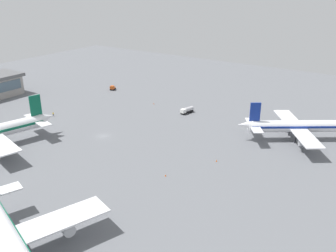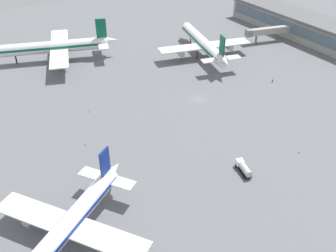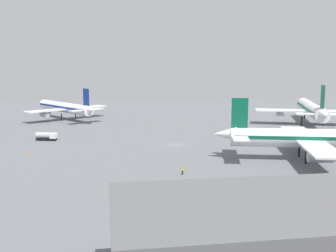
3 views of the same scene
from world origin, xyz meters
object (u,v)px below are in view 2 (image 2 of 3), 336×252
Objects in this scene: safety_cone_mid_apron at (89,111)px; safety_cone_far_side at (299,152)px; airplane_at_gate at (55,47)px; safety_cone_near_gate at (85,144)px; fuel_truck at (244,168)px; airplane_taxiing at (65,229)px; airplane_distant at (203,43)px; ground_crew_worker at (273,80)px.

safety_cone_far_side is at bearing -141.00° from safety_cone_mid_apron.
safety_cone_far_side is (-98.29, -37.36, -5.57)m from airplane_at_gate.
safety_cone_near_gate and safety_cone_mid_apron have the same top height.
airplane_at_gate is 7.84× the size of fuel_truck.
fuel_truck is 10.96× the size of safety_cone_far_side.
airplane_taxiing is 106.89m from airplane_distant.
safety_cone_near_gate is (-34.90, 67.28, -5.19)m from airplane_distant.
airplane_taxiing is 64.48× the size of safety_cone_far_side.
airplane_distant is 35.21m from ground_crew_worker.
ground_crew_worker is 44.00m from safety_cone_far_side.
fuel_truck is at bearing 166.05° from airplane_distant.
airplane_taxiing reaches higher than safety_cone_far_side.
safety_cone_mid_apron and safety_cone_far_side have the same top height.
airplane_distant reaches higher than ground_crew_worker.
ground_crew_worker is at bearing -89.34° from safety_cone_near_gate.
airplane_distant is 72.39m from safety_cone_far_side.
safety_cone_mid_apron is (49.70, 23.04, -1.09)m from fuel_truck.
airplane_at_gate reaches higher than airplane_taxiing.
airplane_taxiing reaches higher than safety_cone_mid_apron.
airplane_at_gate is 1.33× the size of airplane_taxiing.
airplane_distant is 75.97m from safety_cone_near_gate.
fuel_truck is 3.94× the size of ground_crew_worker.
safety_cone_mid_apron is (-46.68, 4.43, -5.57)m from airplane_at_gate.
airplane_distant reaches higher than safety_cone_far_side.
ground_crew_worker is 2.78× the size of safety_cone_near_gate.
fuel_truck reaches higher than safety_cone_near_gate.
airplane_at_gate reaches higher than fuel_truck.
airplane_at_gate is at bearing 76.92° from airplane_distant.
airplane_at_gate is 98.26m from fuel_truck.
ground_crew_worker is at bearing -103.11° from safety_cone_mid_apron.
fuel_truck is 10.96× the size of safety_cone_near_gate.
airplane_at_gate reaches higher than airplane_distant.
ground_crew_worker is at bearing 164.87° from airplane_taxiing.
airplane_distant is 81.61× the size of safety_cone_mid_apron.
airplane_distant is 81.61× the size of safety_cone_far_side.
airplane_taxiing is 47.27m from fuel_truck.
airplane_distant is at bearing 177.42° from ground_crew_worker.
airplane_taxiing is at bearing 153.09° from safety_cone_near_gate.
fuel_truck is at bearing -67.61° from ground_crew_worker.
safety_cone_far_side is (-3.24, -65.87, -4.65)m from airplane_taxiing.
safety_cone_mid_apron is at bearing 121.36° from airplane_distant.
fuel_truck is 54.79m from safety_cone_mid_apron.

